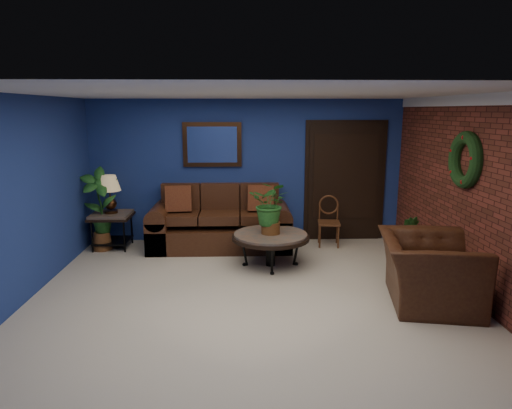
{
  "coord_description": "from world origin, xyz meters",
  "views": [
    {
      "loc": [
        -0.11,
        -5.52,
        2.31
      ],
      "look_at": [
        0.1,
        0.55,
        1.05
      ],
      "focal_mm": 32.0,
      "sensor_mm": 36.0,
      "label": 1
    }
  ],
  "objects_px": {
    "end_table": "(112,221)",
    "side_chair": "(329,217)",
    "coffee_table": "(271,237)",
    "armchair": "(428,271)",
    "table_lamp": "(110,190)",
    "sofa": "(221,226)"
  },
  "relations": [
    {
      "from": "end_table",
      "to": "side_chair",
      "type": "height_order",
      "value": "side_chair"
    },
    {
      "from": "side_chair",
      "to": "coffee_table",
      "type": "bearing_deg",
      "value": -128.42
    },
    {
      "from": "coffee_table",
      "to": "armchair",
      "type": "relative_size",
      "value": 0.92
    },
    {
      "from": "end_table",
      "to": "coffee_table",
      "type": "bearing_deg",
      "value": -20.84
    },
    {
      "from": "table_lamp",
      "to": "armchair",
      "type": "height_order",
      "value": "table_lamp"
    },
    {
      "from": "coffee_table",
      "to": "armchair",
      "type": "height_order",
      "value": "armchair"
    },
    {
      "from": "sofa",
      "to": "coffee_table",
      "type": "relative_size",
      "value": 2.04
    },
    {
      "from": "sofa",
      "to": "table_lamp",
      "type": "height_order",
      "value": "table_lamp"
    },
    {
      "from": "table_lamp",
      "to": "armchair",
      "type": "relative_size",
      "value": 0.49
    },
    {
      "from": "coffee_table",
      "to": "table_lamp",
      "type": "bearing_deg",
      "value": 159.16
    },
    {
      "from": "sofa",
      "to": "side_chair",
      "type": "height_order",
      "value": "sofa"
    },
    {
      "from": "coffee_table",
      "to": "side_chair",
      "type": "distance_m",
      "value": 1.52
    },
    {
      "from": "table_lamp",
      "to": "side_chair",
      "type": "xyz_separation_m",
      "value": [
        3.71,
        0.06,
        -0.52
      ]
    },
    {
      "from": "sofa",
      "to": "end_table",
      "type": "relative_size",
      "value": 3.57
    },
    {
      "from": "table_lamp",
      "to": "armchair",
      "type": "distance_m",
      "value": 5.1
    },
    {
      "from": "sofa",
      "to": "coffee_table",
      "type": "bearing_deg",
      "value": -52.65
    },
    {
      "from": "side_chair",
      "to": "armchair",
      "type": "xyz_separation_m",
      "value": [
        0.74,
        -2.49,
        -0.08
      ]
    },
    {
      "from": "sofa",
      "to": "end_table",
      "type": "bearing_deg",
      "value": -178.77
    },
    {
      "from": "end_table",
      "to": "armchair",
      "type": "bearing_deg",
      "value": -28.61
    },
    {
      "from": "coffee_table",
      "to": "sofa",
      "type": "bearing_deg",
      "value": 127.35
    },
    {
      "from": "side_chair",
      "to": "end_table",
      "type": "bearing_deg",
      "value": -172.03
    },
    {
      "from": "end_table",
      "to": "side_chair",
      "type": "xyz_separation_m",
      "value": [
        3.71,
        0.06,
        0.02
      ]
    }
  ]
}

